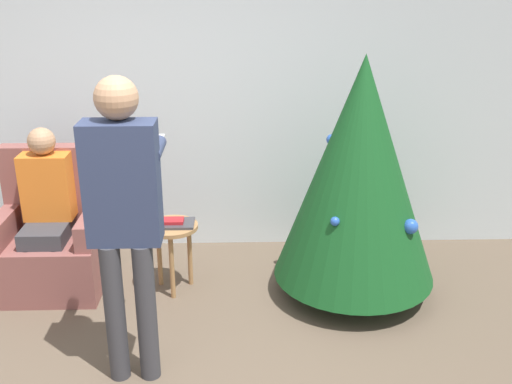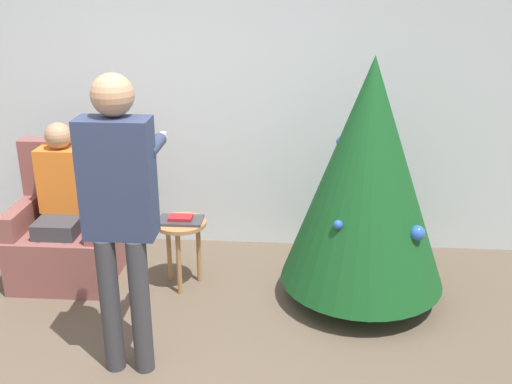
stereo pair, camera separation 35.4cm
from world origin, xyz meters
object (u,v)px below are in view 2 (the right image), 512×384
Objects in this scene: person_seated at (61,197)px; christmas_tree at (367,174)px; armchair at (68,234)px; person_standing at (119,201)px; side_stool at (181,233)px.

christmas_tree is at bearing -3.47° from person_seated.
person_standing is at bearing -53.98° from armchair.
person_standing is (0.79, -1.05, 0.41)m from person_seated.
armchair is 2.00× the size of side_stool.
armchair is 0.33m from person_seated.
person_standing reaches higher than christmas_tree.
side_stool is (0.14, 0.99, -0.65)m from person_standing.
person_standing is at bearing -148.55° from christmas_tree.
armchair is at bearing 174.23° from side_stool.
person_standing reaches higher than person_seated.
person_seated reaches higher than side_stool.
armchair is 0.59× the size of person_standing.
armchair is 1.53m from person_standing.
person_standing is 3.37× the size of side_stool.
person_standing is (0.79, -1.09, 0.73)m from armchair.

